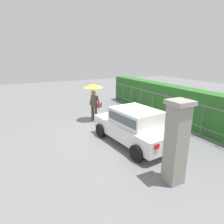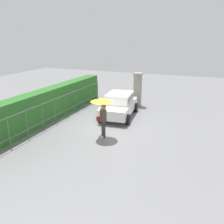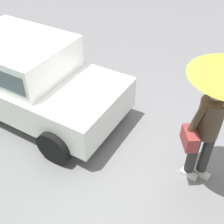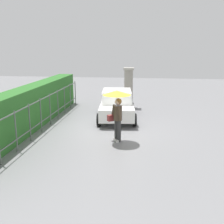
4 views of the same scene
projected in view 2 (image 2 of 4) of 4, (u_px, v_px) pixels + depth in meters
The scene contains 6 objects.
ground_plane at pixel (109, 124), 13.27m from camera, with size 40.00×40.00×0.00m, color slate.
car at pixel (119, 104), 14.44m from camera, with size 3.87×2.18×1.48m.
pedestrian at pixel (102, 108), 11.08m from camera, with size 1.07×1.07×2.05m.
gate_pillar at pixel (138, 89), 16.51m from camera, with size 0.60×0.60×2.42m.
fence_section at pixel (60, 107), 13.74m from camera, with size 10.36×0.05×1.50m.
hedge_row at pixel (50, 104), 13.96m from camera, with size 11.31×0.90×1.90m, color #2D6B28.
Camera 2 is at (-11.40, -4.86, 4.79)m, focal length 36.66 mm.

